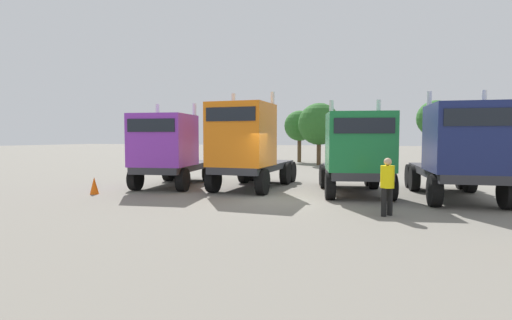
% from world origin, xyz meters
% --- Properties ---
extents(ground, '(200.00, 200.00, 0.00)m').
position_xyz_m(ground, '(0.00, 0.00, 0.00)').
color(ground, slate).
extents(semi_truck_purple, '(3.42, 6.28, 3.97)m').
position_xyz_m(semi_truck_purple, '(-5.87, 1.70, 1.79)').
color(semi_truck_purple, '#333338').
rests_on(semi_truck_purple, ground).
extents(semi_truck_orange, '(2.55, 6.07, 4.38)m').
position_xyz_m(semi_truck_orange, '(-2.12, 1.98, 1.98)').
color(semi_truck_orange, '#333338').
rests_on(semi_truck_orange, ground).
extents(semi_truck_green, '(3.68, 6.04, 3.87)m').
position_xyz_m(semi_truck_green, '(2.59, 1.87, 1.71)').
color(semi_truck_green, '#333338').
rests_on(semi_truck_green, ground).
extents(semi_truck_navy, '(3.19, 6.54, 4.09)m').
position_xyz_m(semi_truck_navy, '(6.26, 1.61, 1.85)').
color(semi_truck_navy, '#333338').
rests_on(semi_truck_navy, ground).
extents(visitor_in_hivis, '(0.56, 0.56, 1.73)m').
position_xyz_m(visitor_in_hivis, '(3.79, -1.90, 1.00)').
color(visitor_in_hivis, black).
rests_on(visitor_in_hivis, ground).
extents(traffic_cone_near, '(0.36, 0.36, 0.71)m').
position_xyz_m(traffic_cone_near, '(-7.63, -1.21, 0.36)').
color(traffic_cone_near, '#F2590C').
rests_on(traffic_cone_near, ground).
extents(oak_far_left, '(2.85, 2.85, 4.87)m').
position_xyz_m(oak_far_left, '(-4.23, 21.83, 3.42)').
color(oak_far_left, '#4C3823').
rests_on(oak_far_left, ground).
extents(oak_far_centre, '(3.53, 3.53, 5.24)m').
position_xyz_m(oak_far_centre, '(-1.83, 18.63, 3.46)').
color(oak_far_centre, '#4C3823').
rests_on(oak_far_centre, ground).
extents(oak_far_right, '(2.90, 2.90, 5.30)m').
position_xyz_m(oak_far_right, '(7.26, 19.98, 3.82)').
color(oak_far_right, '#4C3823').
rests_on(oak_far_right, ground).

